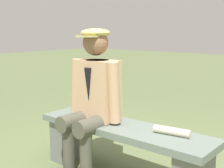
% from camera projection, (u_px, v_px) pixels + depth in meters
% --- Properties ---
extents(bench, '(1.65, 0.43, 0.48)m').
position_uv_depth(bench, '(122.00, 143.00, 2.69)').
color(bench, slate).
rests_on(bench, ground).
extents(seated_man, '(0.56, 0.56, 1.31)m').
position_uv_depth(seated_man, '(93.00, 95.00, 2.76)').
color(seated_man, tan).
rests_on(seated_man, ground).
extents(rolled_magazine, '(0.30, 0.11, 0.06)m').
position_uv_depth(rolled_magazine, '(172.00, 131.00, 2.41)').
color(rolled_magazine, beige).
rests_on(rolled_magazine, bench).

